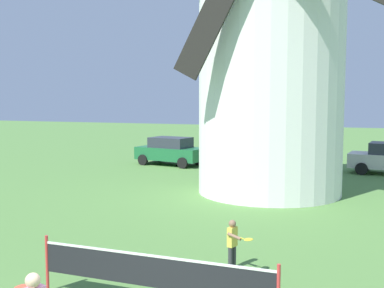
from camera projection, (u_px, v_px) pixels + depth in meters
name	position (u px, v px, depth m)	size (l,w,h in m)	color
windmill	(271.00, 23.00, 18.23)	(9.39, 6.34, 13.73)	white
tennis_net	(152.00, 272.00, 8.32)	(4.52, 0.06, 1.10)	red
player_far	(233.00, 241.00, 10.34)	(0.65, 0.60, 1.08)	#333338
parked_car_green	(171.00, 151.00, 26.65)	(4.06, 2.38, 1.56)	#1E6638
parked_car_silver	(277.00, 155.00, 24.43)	(4.40, 1.96, 1.56)	silver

